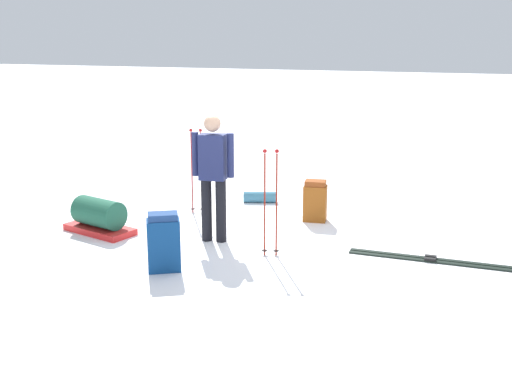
{
  "coord_description": "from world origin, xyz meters",
  "views": [
    {
      "loc": [
        -2.79,
        7.47,
        2.71
      ],
      "look_at": [
        0.0,
        0.0,
        0.7
      ],
      "focal_mm": 44.08,
      "sensor_mm": 36.0,
      "label": 1
    }
  ],
  "objects_px": {
    "ski_poles_planted_near": "(196,167)",
    "skier_standing": "(213,172)",
    "ski_pair_near": "(430,260)",
    "ski_poles_planted_far": "(271,198)",
    "gear_sled": "(99,217)",
    "sleeping_mat_rolled": "(260,197)",
    "backpack_large_dark": "(164,243)",
    "backpack_bright": "(315,201)"
  },
  "relations": [
    {
      "from": "ski_poles_planted_near",
      "to": "gear_sled",
      "type": "xyz_separation_m",
      "value": [
        0.85,
        1.39,
        -0.51
      ]
    },
    {
      "from": "ski_poles_planted_near",
      "to": "ski_poles_planted_far",
      "type": "xyz_separation_m",
      "value": [
        -1.7,
        1.43,
        0.02
      ]
    },
    {
      "from": "skier_standing",
      "to": "backpack_large_dark",
      "type": "height_order",
      "value": "skier_standing"
    },
    {
      "from": "skier_standing",
      "to": "gear_sled",
      "type": "distance_m",
      "value": 1.82
    },
    {
      "from": "gear_sled",
      "to": "backpack_large_dark",
      "type": "bearing_deg",
      "value": 147.9
    },
    {
      "from": "ski_pair_near",
      "to": "backpack_bright",
      "type": "relative_size",
      "value": 3.25
    },
    {
      "from": "backpack_large_dark",
      "to": "backpack_bright",
      "type": "bearing_deg",
      "value": -113.48
    },
    {
      "from": "backpack_large_dark",
      "to": "backpack_bright",
      "type": "relative_size",
      "value": 1.14
    },
    {
      "from": "backpack_large_dark",
      "to": "ski_poles_planted_far",
      "type": "xyz_separation_m",
      "value": [
        -1.0,
        -0.93,
        0.41
      ]
    },
    {
      "from": "backpack_large_dark",
      "to": "backpack_bright",
      "type": "distance_m",
      "value": 2.82
    },
    {
      "from": "ski_poles_planted_near",
      "to": "sleeping_mat_rolled",
      "type": "distance_m",
      "value": 1.33
    },
    {
      "from": "ski_poles_planted_far",
      "to": "backpack_bright",
      "type": "bearing_deg",
      "value": -94.3
    },
    {
      "from": "ski_pair_near",
      "to": "ski_poles_planted_far",
      "type": "distance_m",
      "value": 2.11
    },
    {
      "from": "ski_pair_near",
      "to": "ski_poles_planted_far",
      "type": "xyz_separation_m",
      "value": [
        1.91,
        0.5,
        0.74
      ]
    },
    {
      "from": "skier_standing",
      "to": "backpack_large_dark",
      "type": "relative_size",
      "value": 2.42
    },
    {
      "from": "skier_standing",
      "to": "backpack_bright",
      "type": "xyz_separation_m",
      "value": [
        -1.02,
        -1.38,
        -0.65
      ]
    },
    {
      "from": "backpack_bright",
      "to": "gear_sled",
      "type": "relative_size",
      "value": 0.55
    },
    {
      "from": "backpack_large_dark",
      "to": "ski_poles_planted_far",
      "type": "relative_size",
      "value": 0.52
    },
    {
      "from": "skier_standing",
      "to": "ski_pair_near",
      "type": "bearing_deg",
      "value": -175.38
    },
    {
      "from": "skier_standing",
      "to": "ski_poles_planted_near",
      "type": "xyz_separation_m",
      "value": [
        0.81,
        -1.16,
        -0.22
      ]
    },
    {
      "from": "gear_sled",
      "to": "sleeping_mat_rolled",
      "type": "bearing_deg",
      "value": -123.93
    },
    {
      "from": "skier_standing",
      "to": "ski_poles_planted_near",
      "type": "relative_size",
      "value": 1.29
    },
    {
      "from": "ski_poles_planted_near",
      "to": "skier_standing",
      "type": "bearing_deg",
      "value": 124.82
    },
    {
      "from": "gear_sled",
      "to": "sleeping_mat_rolled",
      "type": "relative_size",
      "value": 2.03
    },
    {
      "from": "ski_pair_near",
      "to": "backpack_large_dark",
      "type": "relative_size",
      "value": 2.85
    },
    {
      "from": "backpack_bright",
      "to": "sleeping_mat_rolled",
      "type": "bearing_deg",
      "value": -31.99
    },
    {
      "from": "sleeping_mat_rolled",
      "to": "gear_sled",
      "type": "bearing_deg",
      "value": 56.07
    },
    {
      "from": "ski_poles_planted_far",
      "to": "backpack_large_dark",
      "type": "bearing_deg",
      "value": 42.91
    },
    {
      "from": "backpack_bright",
      "to": "ski_poles_planted_near",
      "type": "bearing_deg",
      "value": 6.94
    },
    {
      "from": "backpack_bright",
      "to": "backpack_large_dark",
      "type": "bearing_deg",
      "value": 66.52
    },
    {
      "from": "ski_pair_near",
      "to": "ski_poles_planted_far",
      "type": "bearing_deg",
      "value": 14.77
    },
    {
      "from": "ski_poles_planted_near",
      "to": "ski_poles_planted_far",
      "type": "bearing_deg",
      "value": 139.9
    },
    {
      "from": "ski_poles_planted_near",
      "to": "backpack_large_dark",
      "type": "bearing_deg",
      "value": 106.62
    },
    {
      "from": "backpack_large_dark",
      "to": "ski_poles_planted_near",
      "type": "height_order",
      "value": "ski_poles_planted_near"
    },
    {
      "from": "ski_poles_planted_far",
      "to": "gear_sled",
      "type": "relative_size",
      "value": 1.22
    },
    {
      "from": "ski_pair_near",
      "to": "sleeping_mat_rolled",
      "type": "relative_size",
      "value": 3.64
    },
    {
      "from": "ski_pair_near",
      "to": "ski_poles_planted_near",
      "type": "relative_size",
      "value": 1.51
    },
    {
      "from": "backpack_large_dark",
      "to": "ski_poles_planted_far",
      "type": "bearing_deg",
      "value": -137.09
    },
    {
      "from": "skier_standing",
      "to": "sleeping_mat_rolled",
      "type": "distance_m",
      "value": 2.26
    },
    {
      "from": "backpack_large_dark",
      "to": "backpack_bright",
      "type": "height_order",
      "value": "backpack_large_dark"
    },
    {
      "from": "skier_standing",
      "to": "ski_poles_planted_far",
      "type": "height_order",
      "value": "skier_standing"
    },
    {
      "from": "ski_poles_planted_near",
      "to": "ski_poles_planted_far",
      "type": "distance_m",
      "value": 2.23
    }
  ]
}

